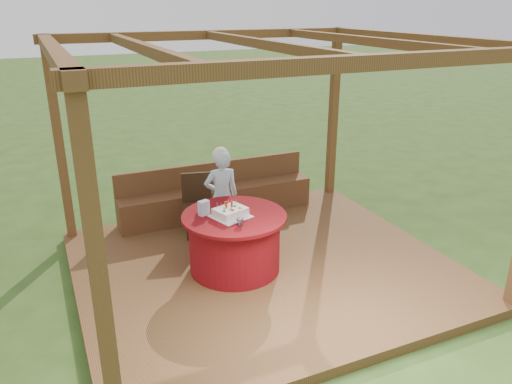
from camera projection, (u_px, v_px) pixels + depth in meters
ground at (264, 272)px, 6.33m from camera, size 60.00×60.00×0.00m
deck at (264, 268)px, 6.31m from camera, size 4.50×4.00×0.12m
pergola at (265, 80)px, 5.47m from camera, size 4.50×4.00×2.72m
bench at (217, 198)px, 7.66m from camera, size 3.00×0.42×0.80m
table at (235, 242)px, 6.04m from camera, size 1.25×1.25×0.72m
chair at (197, 201)px, 6.99m from camera, size 0.49×0.49×0.86m
elderly_woman at (222, 195)px, 6.68m from camera, size 0.49×0.34×1.33m
birthday_cake at (230, 212)px, 5.84m from camera, size 0.50×0.50×0.18m
gift_bag at (204, 208)px, 5.88m from camera, size 0.14×0.12×0.18m
drinking_glass at (240, 222)px, 5.61m from camera, size 0.10×0.10×0.08m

